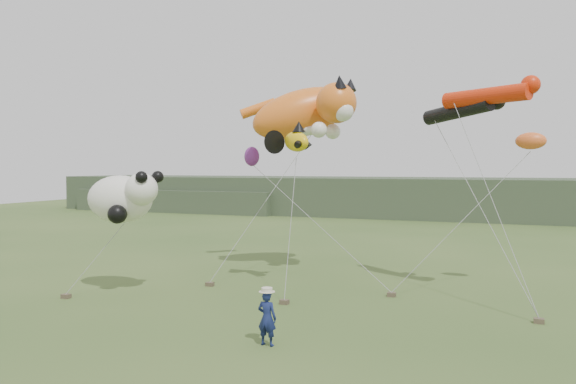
{
  "coord_description": "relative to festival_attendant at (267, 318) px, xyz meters",
  "views": [
    {
      "loc": [
        5.97,
        -15.15,
        5.22
      ],
      "look_at": [
        -1.24,
        3.0,
        4.33
      ],
      "focal_mm": 35.0,
      "sensor_mm": 36.0,
      "label": 1
    }
  ],
  "objects": [
    {
      "name": "ground",
      "position": [
        0.55,
        0.39,
        -0.81
      ],
      "size": [
        120.0,
        120.0,
        0.0
      ],
      "primitive_type": "plane",
      "color": "#385123",
      "rests_on": "ground"
    },
    {
      "name": "headland",
      "position": [
        -2.56,
        45.08,
        1.12
      ],
      "size": [
        90.0,
        13.0,
        4.0
      ],
      "color": "#2D3D28",
      "rests_on": "ground"
    },
    {
      "name": "festival_attendant",
      "position": [
        0.0,
        0.0,
        0.0
      ],
      "size": [
        0.61,
        0.42,
        1.61
      ],
      "primitive_type": "imported",
      "rotation": [
        0.0,
        0.0,
        3.08
      ],
      "color": "#151E4F",
      "rests_on": "ground"
    },
    {
      "name": "sandbag_anchors",
      "position": [
        -1.42,
        5.32,
        -0.72
      ],
      "size": [
        17.58,
        5.29,
        0.17
      ],
      "color": "brown",
      "rests_on": "ground"
    },
    {
      "name": "cat_kite",
      "position": [
        -2.58,
        10.87,
        7.04
      ],
      "size": [
        6.7,
        4.87,
        3.63
      ],
      "color": "orange",
      "rests_on": "ground"
    },
    {
      "name": "fish_kite",
      "position": [
        -2.3,
        7.31,
        5.48
      ],
      "size": [
        2.82,
        1.85,
        1.35
      ],
      "color": "#E5B50E",
      "rests_on": "ground"
    },
    {
      "name": "tube_kites",
      "position": [
        5.33,
        8.97,
        7.01
      ],
      "size": [
        4.63,
        3.41,
        1.57
      ],
      "color": "black",
      "rests_on": "ground"
    },
    {
      "name": "panda_kite",
      "position": [
        -8.19,
        4.02,
        3.13
      ],
      "size": [
        3.44,
        2.22,
        2.14
      ],
      "color": "white",
      "rests_on": "ground"
    },
    {
      "name": "misc_kites",
      "position": [
        1.71,
        10.79,
        5.24
      ],
      "size": [
        14.09,
        1.42,
        1.39
      ],
      "color": "orange",
      "rests_on": "ground"
    }
  ]
}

